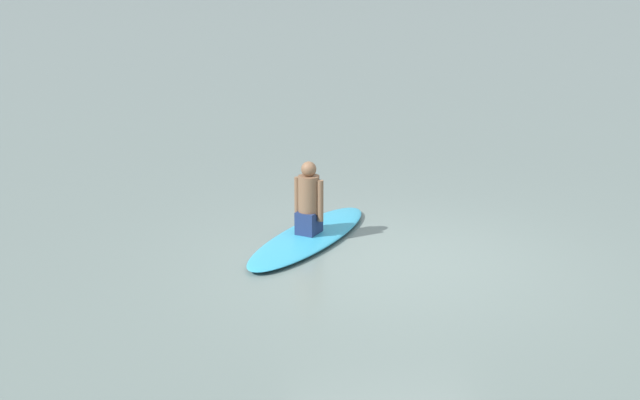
% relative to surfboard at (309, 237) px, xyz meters
% --- Properties ---
extents(ground_plane, '(400.00, 400.00, 0.00)m').
position_rel_surfboard_xyz_m(ground_plane, '(0.82, 0.95, -0.05)').
color(ground_plane, slate).
extents(surfboard, '(2.69, 2.14, 0.10)m').
position_rel_surfboard_xyz_m(surfboard, '(0.00, 0.00, 0.00)').
color(surfboard, '#339EC6').
rests_on(surfboard, ground).
extents(person_paddler, '(0.39, 0.38, 0.93)m').
position_rel_surfboard_xyz_m(person_paddler, '(-0.00, 0.00, 0.47)').
color(person_paddler, navy).
rests_on(person_paddler, surfboard).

